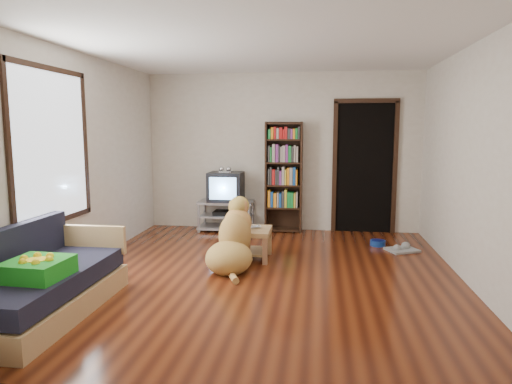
# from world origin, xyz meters

# --- Properties ---
(ground) EXTENTS (5.00, 5.00, 0.00)m
(ground) POSITION_xyz_m (0.00, 0.00, 0.00)
(ground) COLOR #602710
(ground) RESTS_ON ground
(ceiling) EXTENTS (5.00, 5.00, 0.00)m
(ceiling) POSITION_xyz_m (0.00, 0.00, 2.60)
(ceiling) COLOR white
(ceiling) RESTS_ON ground
(wall_back) EXTENTS (4.50, 0.00, 4.50)m
(wall_back) POSITION_xyz_m (0.00, 2.50, 1.30)
(wall_back) COLOR beige
(wall_back) RESTS_ON ground
(wall_front) EXTENTS (4.50, 0.00, 4.50)m
(wall_front) POSITION_xyz_m (0.00, -2.50, 1.30)
(wall_front) COLOR beige
(wall_front) RESTS_ON ground
(wall_left) EXTENTS (0.00, 5.00, 5.00)m
(wall_left) POSITION_xyz_m (-2.25, 0.00, 1.30)
(wall_left) COLOR beige
(wall_left) RESTS_ON ground
(wall_right) EXTENTS (0.00, 5.00, 5.00)m
(wall_right) POSITION_xyz_m (2.25, 0.00, 1.30)
(wall_right) COLOR beige
(wall_right) RESTS_ON ground
(green_cushion) EXTENTS (0.50, 0.50, 0.16)m
(green_cushion) POSITION_xyz_m (-1.75, -1.60, 0.50)
(green_cushion) COLOR #1B9725
(green_cushion) RESTS_ON sofa
(laptop) EXTENTS (0.39, 0.32, 0.03)m
(laptop) POSITION_xyz_m (-0.26, 0.63, 0.41)
(laptop) COLOR silver
(laptop) RESTS_ON coffee_table
(dog_bowl) EXTENTS (0.22, 0.22, 0.08)m
(dog_bowl) POSITION_xyz_m (1.49, 1.57, 0.04)
(dog_bowl) COLOR navy
(dog_bowl) RESTS_ON ground
(grey_rag) EXTENTS (0.50, 0.46, 0.03)m
(grey_rag) POSITION_xyz_m (1.79, 1.32, 0.01)
(grey_rag) COLOR gray
(grey_rag) RESTS_ON ground
(window) EXTENTS (0.03, 1.46, 1.70)m
(window) POSITION_xyz_m (-2.23, -0.50, 1.50)
(window) COLOR white
(window) RESTS_ON wall_left
(doorway) EXTENTS (1.03, 0.05, 2.19)m
(doorway) POSITION_xyz_m (1.35, 2.48, 1.12)
(doorway) COLOR black
(doorway) RESTS_ON wall_back
(tv_stand) EXTENTS (0.90, 0.45, 0.50)m
(tv_stand) POSITION_xyz_m (-0.90, 2.25, 0.27)
(tv_stand) COLOR #99999E
(tv_stand) RESTS_ON ground
(crt_tv) EXTENTS (0.55, 0.52, 0.58)m
(crt_tv) POSITION_xyz_m (-0.90, 2.27, 0.74)
(crt_tv) COLOR black
(crt_tv) RESTS_ON tv_stand
(bookshelf) EXTENTS (0.60, 0.30, 1.80)m
(bookshelf) POSITION_xyz_m (0.05, 2.34, 1.00)
(bookshelf) COLOR black
(bookshelf) RESTS_ON ground
(sofa) EXTENTS (0.80, 1.80, 0.80)m
(sofa) POSITION_xyz_m (-1.87, -1.38, 0.26)
(sofa) COLOR tan
(sofa) RESTS_ON ground
(coffee_table) EXTENTS (0.55, 0.55, 0.40)m
(coffee_table) POSITION_xyz_m (-0.26, 0.66, 0.28)
(coffee_table) COLOR tan
(coffee_table) RESTS_ON ground
(dog) EXTENTS (0.64, 1.09, 0.89)m
(dog) POSITION_xyz_m (-0.39, 0.22, 0.32)
(dog) COLOR tan
(dog) RESTS_ON ground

